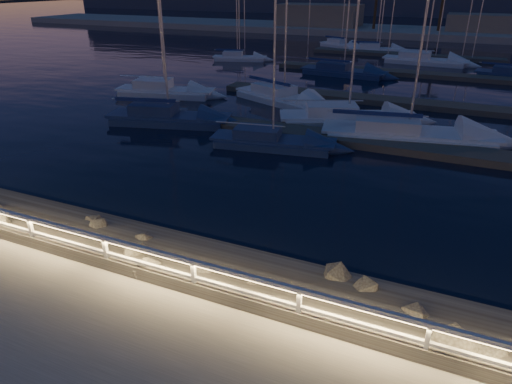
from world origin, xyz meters
TOP-DOWN VIEW (x-y plane):
  - ground at (0.00, 0.00)m, footprint 400.00×400.00m
  - harbor_water at (0.00, 31.22)m, footprint 400.00×440.00m
  - guard_rail at (-0.07, -0.00)m, footprint 44.11×0.12m
  - riprap at (2.51, 1.57)m, footprint 37.40×3.01m
  - floating_docks at (0.00, 32.50)m, footprint 22.00×36.00m
  - far_shore at (-0.12, 74.05)m, footprint 160.00×14.00m
  - sailboat_a at (-10.15, 15.00)m, footprint 8.07×4.17m
  - sailboat_b at (-2.36, 13.53)m, footprint 7.01×3.12m
  - sailboat_c at (-5.36, 23.18)m, footprint 8.80×5.69m
  - sailboat_e at (-14.72, 21.31)m, footprint 8.00×3.97m
  - sailboat_f at (0.32, 19.55)m, footprint 8.89×5.59m
  - sailboat_g at (-3.99, 35.58)m, footprint 8.31×3.08m
  - sailboat_h at (4.20, 17.76)m, footprint 10.05×4.68m
  - sailboat_i at (-16.89, 39.29)m, footprint 6.24×3.41m
  - sailboat_k at (2.47, 45.58)m, footprint 8.97×3.24m
  - sailboat_m at (-9.15, 55.07)m, footprint 6.46×4.23m
  - sailboat_n at (-3.97, 52.24)m, footprint 7.14×3.69m

SIDE VIEW (x-z plane):
  - harbor_water at x=0.00m, z-range -1.27..-0.67m
  - floating_docks at x=0.00m, z-range -0.60..-0.20m
  - riprap at x=2.51m, z-range -0.93..0.47m
  - sailboat_i at x=-16.89m, z-range -5.36..4.95m
  - sailboat_b at x=-2.36m, z-range -5.98..5.58m
  - sailboat_n at x=-3.97m, z-range -6.06..5.67m
  - sailboat_m at x=-9.15m, z-range -5.61..5.22m
  - sailboat_g at x=-3.99m, z-range -7.07..6.74m
  - sailboat_c at x=-5.36m, z-range -7.45..7.14m
  - sailboat_k at x=2.47m, z-range -7.62..7.33m
  - sailboat_h at x=4.20m, z-range -8.34..8.07m
  - sailboat_e at x=-14.72m, z-range -6.74..6.47m
  - sailboat_a at x=-10.15m, z-range -6.79..6.52m
  - sailboat_f at x=0.32m, z-range -7.50..7.25m
  - ground at x=0.00m, z-range 0.00..0.00m
  - far_shore at x=-0.12m, z-range -2.31..2.89m
  - guard_rail at x=-0.07m, z-range 0.24..1.30m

